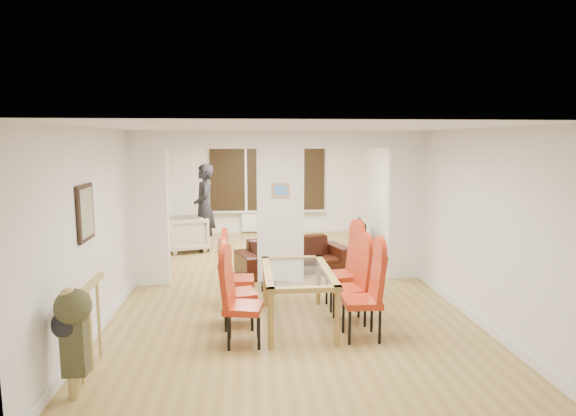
{
  "coord_description": "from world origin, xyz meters",
  "views": [
    {
      "loc": [
        -0.61,
        -8.16,
        2.44
      ],
      "look_at": [
        0.19,
        0.6,
        1.2
      ],
      "focal_mm": 30.0,
      "sensor_mm": 36.0,
      "label": 1
    }
  ],
  "objects": [
    {
      "name": "floor",
      "position": [
        0.0,
        0.0,
        0.0
      ],
      "size": [
        5.0,
        9.0,
        0.01
      ],
      "primitive_type": "cube",
      "color": "olive",
      "rests_on": "ground"
    },
    {
      "name": "room_walls",
      "position": [
        0.0,
        0.0,
        1.3
      ],
      "size": [
        5.0,
        9.0,
        2.6
      ],
      "primitive_type": null,
      "color": "silver",
      "rests_on": "floor"
    },
    {
      "name": "divider_wall",
      "position": [
        0.0,
        0.0,
        1.3
      ],
      "size": [
        5.0,
        0.18,
        2.6
      ],
      "primitive_type": "cube",
      "color": "white",
      "rests_on": "floor"
    },
    {
      "name": "bay_window_blinds",
      "position": [
        0.0,
        4.44,
        1.5
      ],
      "size": [
        3.0,
        0.08,
        1.8
      ],
      "primitive_type": "cube",
      "color": "black",
      "rests_on": "room_walls"
    },
    {
      "name": "radiator",
      "position": [
        0.0,
        4.4,
        0.3
      ],
      "size": [
        1.4,
        0.08,
        0.5
      ],
      "primitive_type": "cube",
      "color": "white",
      "rests_on": "floor"
    },
    {
      "name": "pendant_light",
      "position": [
        0.3,
        3.3,
        2.15
      ],
      "size": [
        0.36,
        0.36,
        0.36
      ],
      "primitive_type": "sphere",
      "color": "orange",
      "rests_on": "room_walls"
    },
    {
      "name": "stair_newel",
      "position": [
        -2.25,
        -3.2,
        0.55
      ],
      "size": [
        0.4,
        1.2,
        1.1
      ],
      "primitive_type": null,
      "color": "tan",
      "rests_on": "floor"
    },
    {
      "name": "wall_poster",
      "position": [
        -2.47,
        -2.4,
        1.6
      ],
      "size": [
        0.04,
        0.52,
        0.67
      ],
      "primitive_type": "cube",
      "color": "gray",
      "rests_on": "room_walls"
    },
    {
      "name": "pillar_photo",
      "position": [
        0.0,
        -0.1,
        1.6
      ],
      "size": [
        0.3,
        0.03,
        0.25
      ],
      "primitive_type": "cube",
      "color": "#4C8CD8",
      "rests_on": "divider_wall"
    },
    {
      "name": "dining_table",
      "position": [
        0.08,
        -2.04,
        0.37
      ],
      "size": [
        0.89,
        1.58,
        0.74
      ],
      "primitive_type": null,
      "color": "olive",
      "rests_on": "floor"
    },
    {
      "name": "dining_chair_la",
      "position": [
        -0.64,
        -2.61,
        0.54
      ],
      "size": [
        0.51,
        0.51,
        1.08
      ],
      "primitive_type": null,
      "rotation": [
        0.0,
        0.0,
        -0.2
      ],
      "color": "#A12810",
      "rests_on": "floor"
    },
    {
      "name": "dining_chair_lb",
      "position": [
        -0.7,
        -2.05,
        0.52
      ],
      "size": [
        0.49,
        0.49,
        1.04
      ],
      "primitive_type": null,
      "rotation": [
        0.0,
        0.0,
        0.21
      ],
      "color": "#A12810",
      "rests_on": "floor"
    },
    {
      "name": "dining_chair_lc",
      "position": [
        -0.7,
        -1.41,
        0.52
      ],
      "size": [
        0.42,
        0.42,
        1.05
      ],
      "primitive_type": null,
      "rotation": [
        0.0,
        0.0,
        -0.0
      ],
      "color": "#A12810",
      "rests_on": "floor"
    },
    {
      "name": "dining_chair_ra",
      "position": [
        0.81,
        -2.57,
        0.56
      ],
      "size": [
        0.46,
        0.46,
        1.12
      ],
      "primitive_type": null,
      "rotation": [
        0.0,
        0.0,
        -0.02
      ],
      "color": "#A12810",
      "rests_on": "floor"
    },
    {
      "name": "dining_chair_rb",
      "position": [
        0.78,
        -2.04,
        0.54
      ],
      "size": [
        0.49,
        0.49,
        1.07
      ],
      "primitive_type": null,
      "rotation": [
        0.0,
        0.0,
        0.16
      ],
      "color": "#A12810",
      "rests_on": "floor"
    },
    {
      "name": "dining_chair_rc",
      "position": [
        0.79,
        -1.46,
        0.57
      ],
      "size": [
        0.54,
        0.54,
        1.14
      ],
      "primitive_type": null,
      "rotation": [
        0.0,
        0.0,
        0.21
      ],
      "color": "#A12810",
      "rests_on": "floor"
    },
    {
      "name": "sofa",
      "position": [
        0.29,
        0.58,
        0.3
      ],
      "size": [
        2.24,
        1.4,
        0.61
      ],
      "primitive_type": "imported",
      "rotation": [
        0.0,
        0.0,
        0.3
      ],
      "color": "black",
      "rests_on": "floor"
    },
    {
      "name": "armchair",
      "position": [
        -1.9,
        2.46,
        0.39
      ],
      "size": [
        1.03,
        1.05,
        0.78
      ],
      "primitive_type": "imported",
      "rotation": [
        0.0,
        0.0,
        -1.3
      ],
      "color": "beige",
      "rests_on": "floor"
    },
    {
      "name": "person",
      "position": [
        -1.5,
        2.49,
        0.96
      ],
      "size": [
        0.76,
        0.56,
        1.92
      ],
      "primitive_type": "imported",
      "rotation": [
        0.0,
        0.0,
        -1.42
      ],
      "color": "black",
      "rests_on": "floor"
    },
    {
      "name": "television",
      "position": [
        2.0,
        2.68,
        0.29
      ],
      "size": [
        1.02,
        0.23,
        0.58
      ],
      "primitive_type": "imported",
      "rotation": [
        0.0,
        0.0,
        1.48
      ],
      "color": "black",
      "rests_on": "floor"
    },
    {
      "name": "coffee_table",
      "position": [
        0.14,
        2.23,
        0.11
      ],
      "size": [
        1.09,
        0.76,
        0.23
      ],
      "primitive_type": null,
      "rotation": [
        0.0,
        0.0,
        0.28
      ],
      "color": "black",
      "rests_on": "floor"
    },
    {
      "name": "bottle",
      "position": [
        0.31,
        2.32,
        0.37
      ],
      "size": [
        0.07,
        0.07,
        0.29
      ],
      "primitive_type": "cylinder",
      "color": "#143F19",
      "rests_on": "coffee_table"
    },
    {
      "name": "bowl",
      "position": [
        0.17,
        2.27,
        0.26
      ],
      "size": [
        0.22,
        0.22,
        0.05
      ],
      "primitive_type": "imported",
      "color": "black",
      "rests_on": "coffee_table"
    },
    {
      "name": "shoes",
      "position": [
        -0.23,
        -0.49,
        0.05
      ],
      "size": [
        0.24,
        0.26,
        0.1
      ],
      "primitive_type": null,
      "color": "black",
      "rests_on": "floor"
    }
  ]
}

